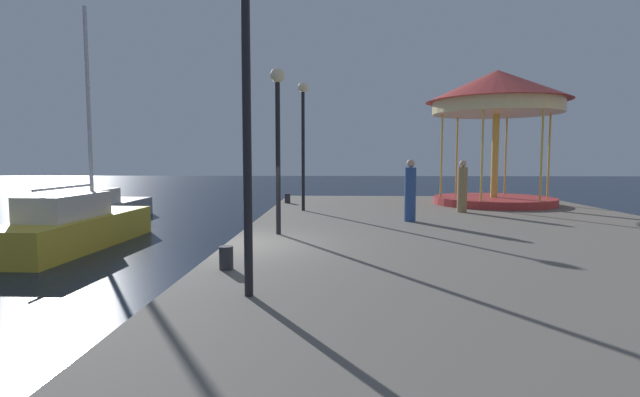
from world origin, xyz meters
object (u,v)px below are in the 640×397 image
motorboat_grey (103,209)px  sailboat_yellow (74,226)px  lamp_post_mid_promenade (278,121)px  lamp_post_near_edge (246,66)px  lamp_post_far_end (303,124)px  person_far_corner (462,188)px  bollard_center (226,258)px  bollard_south (288,198)px  carousel (497,105)px  person_mid_promenade (410,192)px

motorboat_grey → sailboat_yellow: bearing=-70.6°
motorboat_grey → lamp_post_mid_promenade: lamp_post_mid_promenade is taller
lamp_post_near_edge → lamp_post_far_end: 10.70m
lamp_post_near_edge → person_far_corner: 12.02m
sailboat_yellow → bollard_center: bearing=-44.6°
motorboat_grey → bollard_center: bearing=-55.7°
lamp_post_mid_promenade → lamp_post_far_end: size_ratio=0.90×
lamp_post_near_edge → sailboat_yellow: bearing=131.8°
motorboat_grey → bollard_center: size_ratio=13.35×
sailboat_yellow → bollard_south: size_ratio=18.45×
lamp_post_mid_promenade → carousel: bearing=45.1°
sailboat_yellow → person_far_corner: (12.26, 2.93, 1.00)m
sailboat_yellow → bollard_south: 8.39m
lamp_post_far_end → carousel: bearing=18.6°
sailboat_yellow → person_mid_promenade: 10.13m
lamp_post_far_end → person_far_corner: bearing=-3.2°
sailboat_yellow → lamp_post_near_edge: bearing=-48.2°
sailboat_yellow → motorboat_grey: bearing=109.4°
carousel → bollard_center: size_ratio=14.04×
person_far_corner → carousel: bearing=54.7°
bollard_center → carousel: bearing=54.6°
bollard_south → lamp_post_near_edge: bearing=-86.4°
motorboat_grey → person_far_corner: bearing=-11.8°
lamp_post_far_end → person_mid_promenade: bearing=-39.4°
sailboat_yellow → carousel: (14.30, 5.82, 4.18)m
lamp_post_far_end → bollard_center: (-0.68, -9.15, -2.90)m
lamp_post_far_end → bollard_south: lamp_post_far_end is taller
motorboat_grey → lamp_post_far_end: size_ratio=1.17×
carousel → lamp_post_mid_promenade: 11.24m
motorboat_grey → lamp_post_mid_promenade: 12.10m
person_far_corner → lamp_post_mid_promenade: bearing=-139.3°
lamp_post_mid_promenade → person_mid_promenade: size_ratio=2.20×
sailboat_yellow → motorboat_grey: 6.30m
lamp_post_near_edge → bollard_center: (-0.68, 1.55, -2.93)m
carousel → lamp_post_near_edge: (-7.64, -13.27, -0.90)m
bollard_south → person_far_corner: bearing=-25.8°
sailboat_yellow → carousel: 15.99m
lamp_post_near_edge → person_far_corner: bearing=61.6°
motorboat_grey → lamp_post_far_end: (8.75, -2.69, 3.35)m
lamp_post_mid_promenade → person_far_corner: 7.96m
bollard_south → person_mid_promenade: bearing=-52.6°
lamp_post_mid_promenade → person_far_corner: (5.85, 5.03, -1.96)m
lamp_post_far_end → bollard_center: 9.62m
motorboat_grey → person_far_corner: 14.70m
sailboat_yellow → lamp_post_far_end: bearing=26.0°
carousel → lamp_post_near_edge: size_ratio=1.21×
bollard_south → person_mid_promenade: (4.27, -5.60, 0.67)m
lamp_post_near_edge → person_far_corner: lamp_post_near_edge is taller
bollard_center → lamp_post_mid_promenade: bearing=83.5°
bollard_center → person_mid_promenade: size_ratio=0.22×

